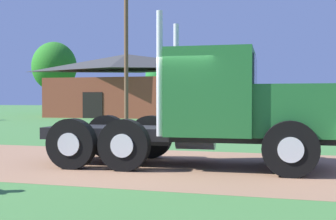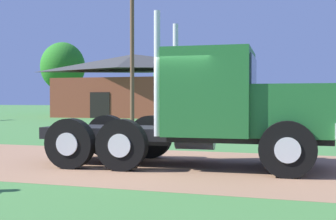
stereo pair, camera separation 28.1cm
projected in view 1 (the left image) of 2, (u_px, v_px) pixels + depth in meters
The scene contains 7 objects.
ground_plane at pixel (169, 165), 10.62m from camera, with size 200.00×200.00×0.00m, color #407739.
dirt_track at pixel (169, 165), 10.62m from camera, with size 120.00×5.95×0.01m, color #946C4F.
truck_foreground_white at pixel (219, 110), 10.37m from camera, with size 6.92×2.82×3.52m.
shed_building at pixel (126, 87), 39.35m from camera, with size 14.46×5.69×5.61m.
utility_pole_far at pixel (126, 50), 27.89m from camera, with size 2.14×0.80×8.85m.
tree_left at pixel (54, 67), 50.65m from camera, with size 5.06×5.06×8.15m.
tree_mid at pixel (162, 76), 52.85m from camera, with size 3.93×3.93×6.54m.
Camera 1 is at (2.88, -10.19, 1.57)m, focal length 47.47 mm.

